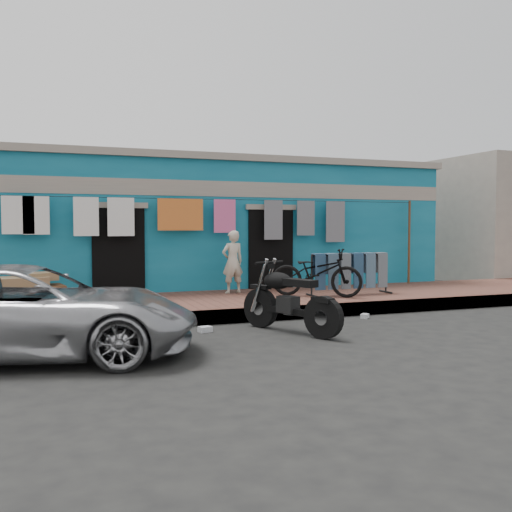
{
  "coord_description": "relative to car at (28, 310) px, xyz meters",
  "views": [
    {
      "loc": [
        -3.72,
        -7.9,
        1.7
      ],
      "look_at": [
        0.0,
        2.0,
        1.15
      ],
      "focal_mm": 40.0,
      "sensor_mm": 36.0,
      "label": 1
    }
  ],
  "objects": [
    {
      "name": "ground",
      "position": [
        3.91,
        0.04,
        -0.63
      ],
      "size": [
        80.0,
        80.0,
        0.0
      ],
      "primitive_type": "plane",
      "color": "black",
      "rests_on": "ground"
    },
    {
      "name": "sidewalk",
      "position": [
        3.91,
        3.04,
        -0.5
      ],
      "size": [
        28.0,
        3.0,
        0.25
      ],
      "primitive_type": "cube",
      "color": "brown",
      "rests_on": "ground"
    },
    {
      "name": "curb",
      "position": [
        3.91,
        1.59,
        -0.5
      ],
      "size": [
        28.0,
        0.1,
        0.25
      ],
      "primitive_type": "cube",
      "color": "gray",
      "rests_on": "ground"
    },
    {
      "name": "building",
      "position": [
        3.91,
        7.03,
        1.06
      ],
      "size": [
        12.2,
        5.2,
        3.36
      ],
      "color": "#10617E",
      "rests_on": "ground"
    },
    {
      "name": "neighbor_right",
      "position": [
        14.91,
        7.04,
        1.27
      ],
      "size": [
        6.0,
        5.0,
        3.8
      ],
      "primitive_type": "cube",
      "color": "#9E9384",
      "rests_on": "ground"
    },
    {
      "name": "clothesline",
      "position": [
        3.22,
        4.29,
        1.19
      ],
      "size": [
        10.06,
        0.06,
        2.1
      ],
      "color": "brown",
      "rests_on": "sidewalk"
    },
    {
      "name": "car",
      "position": [
        0.0,
        0.0,
        0.0
      ],
      "size": [
        4.78,
        2.96,
        1.25
      ],
      "primitive_type": "imported",
      "rotation": [
        0.0,
        0.0,
        1.35
      ],
      "color": "#AAABAF",
      "rests_on": "ground"
    },
    {
      "name": "seated_person",
      "position": [
        4.06,
        3.87,
        0.31
      ],
      "size": [
        0.53,
        0.4,
        1.36
      ],
      "primitive_type": "imported",
      "rotation": [
        0.0,
        0.0,
        3.29
      ],
      "color": "beige",
      "rests_on": "sidewalk"
    },
    {
      "name": "bicycle",
      "position": [
        5.49,
        2.68,
        0.23
      ],
      "size": [
        1.89,
        1.68,
        1.22
      ],
      "primitive_type": "imported",
      "rotation": [
        0.0,
        0.0,
        0.9
      ],
      "color": "black",
      "rests_on": "sidewalk"
    },
    {
      "name": "motorcycle",
      "position": [
        3.89,
        0.41,
        -0.06
      ],
      "size": [
        1.84,
        2.17,
        1.12
      ],
      "primitive_type": null,
      "rotation": [
        0.0,
        0.0,
        0.39
      ],
      "color": "black",
      "rests_on": "ground"
    },
    {
      "name": "charpoy",
      "position": [
        -0.2,
        3.66,
        -0.1
      ],
      "size": [
        1.88,
        1.31,
        0.55
      ],
      "primitive_type": null,
      "rotation": [
        0.0,
        0.0,
        0.17
      ],
      "color": "brown",
      "rests_on": "sidewalk"
    },
    {
      "name": "jeans_rack",
      "position": [
        6.32,
        2.76,
        0.08
      ],
      "size": [
        1.9,
        0.39,
        0.91
      ],
      "primitive_type": null,
      "rotation": [
        0.0,
        0.0,
        0.0
      ],
      "color": "black",
      "rests_on": "sidewalk"
    },
    {
      "name": "litter_a",
      "position": [
        2.62,
        0.95,
        -0.58
      ],
      "size": [
        0.23,
        0.2,
        0.09
      ],
      "primitive_type": "cube",
      "rotation": [
        0.0,
        0.0,
        0.23
      ],
      "color": "silver",
      "rests_on": "ground"
    },
    {
      "name": "litter_b",
      "position": [
        5.77,
        1.24,
        -0.59
      ],
      "size": [
        0.2,
        0.2,
        0.08
      ],
      "primitive_type": "cube",
      "rotation": [
        0.0,
        0.0,
        0.7
      ],
      "color": "silver",
      "rests_on": "ground"
    },
    {
      "name": "litter_c",
      "position": [
        4.69,
        0.87,
        -0.59
      ],
      "size": [
        0.21,
        0.23,
        0.08
      ],
      "primitive_type": "cube",
      "rotation": [
        0.0,
        0.0,
        1.16
      ],
      "color": "silver",
      "rests_on": "ground"
    }
  ]
}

